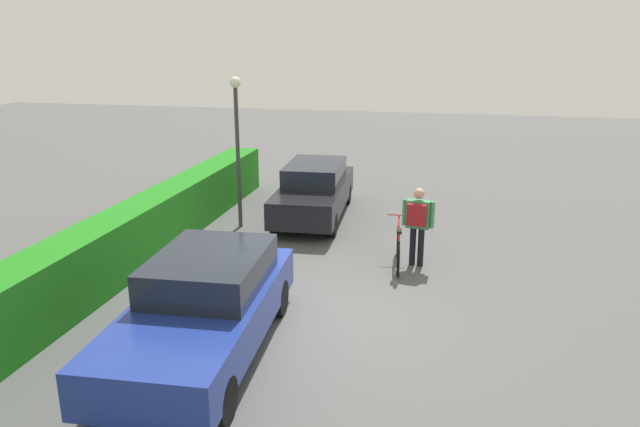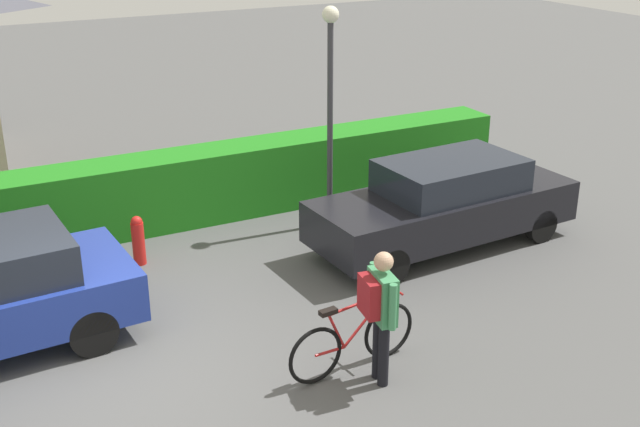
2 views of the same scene
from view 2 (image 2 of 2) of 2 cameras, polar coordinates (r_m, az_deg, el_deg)
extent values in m
plane|color=#505050|center=(10.08, -14.60, -11.70)|extent=(60.00, 60.00, 0.00)
cube|color=#207A1B|center=(13.79, -19.31, 0.13)|extent=(17.62, 0.90, 1.27)
cylinder|color=black|center=(12.01, -18.07, -4.61)|extent=(0.64, 0.21, 0.64)
cylinder|color=black|center=(10.57, -15.92, -8.15)|extent=(0.64, 0.21, 0.64)
cube|color=black|center=(13.23, 8.79, 0.21)|extent=(4.60, 1.86, 0.67)
cube|color=#1E232D|center=(13.10, 9.35, 2.72)|extent=(2.35, 1.54, 0.52)
cylinder|color=black|center=(14.80, 11.61, 1.00)|extent=(0.59, 0.21, 0.58)
cylinder|color=black|center=(13.86, 15.52, -0.83)|extent=(0.59, 0.21, 0.58)
cylinder|color=black|center=(13.06, 1.47, -1.43)|extent=(0.59, 0.21, 0.58)
cylinder|color=black|center=(11.98, 5.10, -3.76)|extent=(0.59, 0.21, 0.58)
torus|color=black|center=(10.14, 4.91, -8.32)|extent=(0.74, 0.12, 0.74)
torus|color=black|center=(9.60, -0.33, -10.14)|extent=(0.74, 0.12, 0.74)
cylinder|color=#B21E1E|center=(9.82, 3.39, -7.45)|extent=(0.70, 0.10, 0.63)
cylinder|color=#B21E1E|center=(9.61, 1.17, -8.39)|extent=(0.27, 0.06, 0.54)
cylinder|color=#B21E1E|center=(9.64, 2.74, -6.47)|extent=(0.86, 0.12, 0.09)
cylinder|color=#B21E1E|center=(9.70, 0.72, -9.83)|extent=(0.42, 0.08, 0.05)
cylinder|color=#B21E1E|center=(10.00, 4.97, -6.87)|extent=(0.04, 0.04, 0.59)
cube|color=black|center=(9.41, 0.59, -7.04)|extent=(0.23, 0.12, 0.06)
cylinder|color=#B21E1E|center=(9.85, 5.03, -5.22)|extent=(0.08, 0.50, 0.03)
cylinder|color=black|center=(9.70, 4.16, -9.47)|extent=(0.13, 0.13, 0.84)
cylinder|color=black|center=(9.56, 4.57, -9.98)|extent=(0.13, 0.13, 0.84)
cube|color=#3F8C59|center=(9.27, 4.49, -5.94)|extent=(0.27, 0.52, 0.60)
sphere|color=tan|center=(9.07, 4.57, -3.45)|extent=(0.23, 0.23, 0.23)
cylinder|color=#3F8C59|center=(9.51, 3.80, -5.07)|extent=(0.09, 0.09, 0.57)
cylinder|color=#3F8C59|center=(9.03, 5.22, -6.68)|extent=(0.09, 0.09, 0.57)
cube|color=maroon|center=(9.20, 3.57, -5.93)|extent=(0.22, 0.41, 0.45)
cylinder|color=#38383D|center=(13.58, 0.72, 6.13)|extent=(0.10, 0.10, 3.53)
sphere|color=#F2EDCC|center=(13.19, 0.76, 14.04)|extent=(0.28, 0.28, 0.28)
cylinder|color=red|center=(12.85, -12.84, -2.10)|extent=(0.20, 0.20, 0.70)
sphere|color=red|center=(12.71, -12.98, -0.57)|extent=(0.18, 0.18, 0.18)
camera|label=1|loc=(10.02, -77.25, 0.37)|focal=33.49mm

